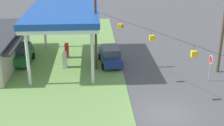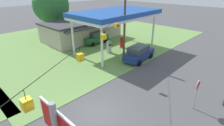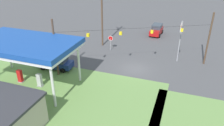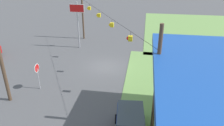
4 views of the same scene
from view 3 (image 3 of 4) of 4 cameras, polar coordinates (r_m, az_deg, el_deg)
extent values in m
plane|color=#4C4C4F|center=(30.44, 5.94, -1.55)|extent=(160.00, 160.00, 0.00)
cube|color=silver|center=(26.55, -22.10, 3.95)|extent=(11.87, 6.76, 0.35)
cube|color=#19479E|center=(26.40, -22.27, 4.85)|extent=(12.07, 6.96, 0.55)
cylinder|color=silver|center=(26.71, -8.64, -0.19)|extent=(0.28, 0.28, 4.73)
cylinder|color=silver|center=(32.82, -25.38, 2.62)|extent=(0.28, 0.28, 4.73)
cylinder|color=silver|center=(22.62, -15.15, -6.09)|extent=(0.28, 0.28, 4.73)
cube|color=gray|center=(27.77, -18.18, -5.65)|extent=(0.71, 0.56, 0.12)
cube|color=silver|center=(27.36, -18.43, -4.16)|extent=(0.55, 0.40, 1.55)
cube|color=black|center=(27.35, -18.25, -3.39)|extent=(0.39, 0.03, 0.24)
cube|color=gray|center=(29.47, -22.64, -4.50)|extent=(0.71, 0.56, 0.12)
cube|color=red|center=(29.08, -22.92, -3.08)|extent=(0.55, 0.40, 1.55)
cube|color=black|center=(29.08, -22.76, -2.36)|extent=(0.39, 0.03, 0.24)
cube|color=navy|center=(31.06, -14.52, -0.16)|extent=(4.87, 2.27, 0.82)
cube|color=#333D47|center=(30.60, -14.21, 1.11)|extent=(2.74, 1.93, 0.76)
cylinder|color=black|center=(31.22, -17.60, -1.28)|extent=(0.70, 0.28, 0.68)
cylinder|color=black|center=(32.65, -15.94, 0.20)|extent=(0.70, 0.28, 0.68)
cylinder|color=black|center=(29.86, -12.78, -1.96)|extent=(0.70, 0.28, 0.68)
cylinder|color=black|center=(31.35, -11.28, -0.39)|extent=(0.70, 0.28, 0.68)
cube|color=#1E602D|center=(25.61, -27.29, -8.49)|extent=(4.31, 1.97, 0.86)
cylinder|color=black|center=(25.47, -23.53, -9.02)|extent=(0.69, 0.24, 0.68)
cylinder|color=black|center=(24.48, -26.54, -11.24)|extent=(0.69, 0.24, 0.68)
cube|color=#AD1414|center=(44.25, 11.51, 8.20)|extent=(2.10, 4.63, 0.94)
cube|color=#333D47|center=(44.25, 11.69, 9.38)|extent=(1.84, 2.58, 0.82)
cylinder|color=black|center=(42.92, 12.29, 6.90)|extent=(0.26, 0.69, 0.68)
cylinder|color=black|center=(43.27, 9.83, 7.28)|extent=(0.26, 0.69, 0.68)
cylinder|color=black|center=(45.55, 13.01, 7.95)|extent=(0.26, 0.69, 0.68)
cylinder|color=black|center=(45.88, 10.68, 8.30)|extent=(0.26, 0.69, 0.68)
cylinder|color=#99999E|center=(35.92, -0.37, 4.90)|extent=(0.08, 0.08, 2.10)
cylinder|color=white|center=(35.55, -0.37, 6.47)|extent=(0.80, 0.03, 0.80)
cylinder|color=red|center=(35.55, -0.37, 6.47)|extent=(0.70, 0.03, 0.70)
cylinder|color=gray|center=(32.80, 17.25, 5.29)|extent=(0.18, 0.18, 6.08)
cube|color=white|center=(32.12, 17.60, 9.03)|extent=(0.06, 1.92, 1.02)
cube|color=red|center=(32.12, 17.60, 9.03)|extent=(0.07, 1.80, 0.90)
cylinder|color=#4C3828|center=(36.77, -2.64, 12.76)|extent=(0.28, 0.28, 11.13)
cylinder|color=#4C3828|center=(33.10, 23.92, 5.66)|extent=(0.24, 0.24, 7.47)
cylinder|color=#4C3828|center=(28.08, -14.59, 3.66)|extent=(0.24, 0.24, 7.47)
cylinder|color=black|center=(28.22, 6.49, 8.99)|extent=(18.12, 10.02, 0.02)
cylinder|color=black|center=(30.49, 17.93, 8.85)|extent=(0.02, 0.02, 0.35)
cube|color=yellow|center=(30.60, 17.83, 8.18)|extent=(0.32, 0.32, 0.40)
sphere|color=yellow|center=(30.76, 17.85, 8.27)|extent=(0.28, 0.28, 0.28)
cylinder|color=black|center=(28.88, 10.48, 8.76)|extent=(0.02, 0.02, 0.35)
cube|color=yellow|center=(28.99, 10.42, 8.05)|extent=(0.32, 0.32, 0.40)
sphere|color=yellow|center=(29.15, 10.48, 8.15)|extent=(0.28, 0.28, 0.28)
cylinder|color=black|center=(27.80, 2.31, 8.49)|extent=(0.02, 0.02, 0.35)
cube|color=yellow|center=(27.91, 2.29, 7.76)|extent=(0.32, 0.32, 0.40)
sphere|color=yellow|center=(28.07, 2.40, 7.86)|extent=(0.28, 0.28, 0.28)
cylinder|color=black|center=(27.30, -6.32, 8.02)|extent=(0.02, 0.02, 0.35)
cube|color=yellow|center=(27.42, -6.28, 7.27)|extent=(0.32, 0.32, 0.40)
sphere|color=red|center=(27.57, -6.13, 7.38)|extent=(0.28, 0.28, 0.28)
camera|label=1|loc=(25.23, 54.03, 10.43)|focal=50.00mm
camera|label=2|loc=(34.87, 21.59, 15.73)|focal=28.00mm
camera|label=4|loc=(35.44, -32.74, 16.78)|focal=35.00mm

